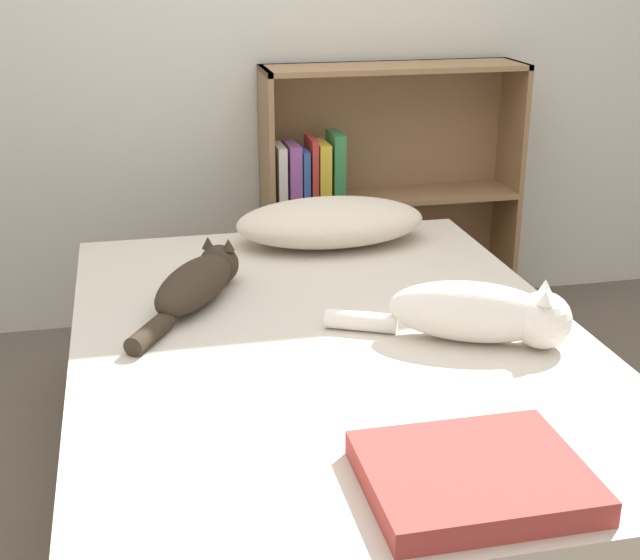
# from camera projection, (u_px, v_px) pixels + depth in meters

# --- Properties ---
(ground_plane) EXTENTS (8.00, 8.00, 0.00)m
(ground_plane) POSITION_uv_depth(u_px,v_px,m) (331.00, 500.00, 2.43)
(ground_plane) COLOR brown
(bed) EXTENTS (1.33, 1.87, 0.49)m
(bed) POSITION_uv_depth(u_px,v_px,m) (331.00, 422.00, 2.35)
(bed) COLOR #99754C
(bed) RESTS_ON ground_plane
(pillow) EXTENTS (0.63, 0.35, 0.15)m
(pillow) POSITION_uv_depth(u_px,v_px,m) (330.00, 222.00, 2.93)
(pillow) COLOR beige
(pillow) RESTS_ON bed
(cat_light) EXTENTS (0.57, 0.33, 0.16)m
(cat_light) POSITION_uv_depth(u_px,v_px,m) (484.00, 314.00, 2.20)
(cat_light) COLOR white
(cat_light) RESTS_ON bed
(cat_dark) EXTENTS (0.36, 0.53, 0.14)m
(cat_dark) POSITION_uv_depth(u_px,v_px,m) (197.00, 282.00, 2.46)
(cat_dark) COLOR #33281E
(cat_dark) RESTS_ON bed
(bookshelf) EXTENTS (1.00, 0.26, 1.00)m
(bookshelf) POSITION_uv_depth(u_px,v_px,m) (377.00, 189.00, 3.50)
(bookshelf) COLOR #8E6B47
(bookshelf) RESTS_ON ground_plane
(blanket_fold) EXTENTS (0.40, 0.33, 0.05)m
(blanket_fold) POSITION_uv_depth(u_px,v_px,m) (473.00, 477.00, 1.62)
(blanket_fold) COLOR #B2423D
(blanket_fold) RESTS_ON bed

